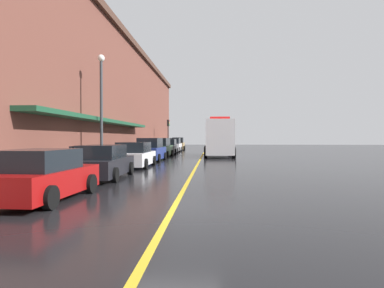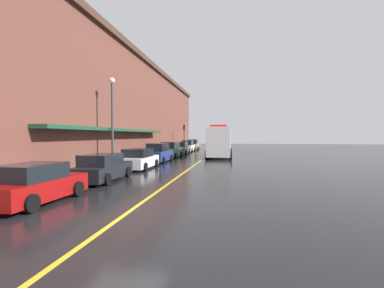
{
  "view_description": "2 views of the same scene",
  "coord_description": "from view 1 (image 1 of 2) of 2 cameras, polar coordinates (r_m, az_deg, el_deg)",
  "views": [
    {
      "loc": [
        1.02,
        -8.55,
        1.87
      ],
      "look_at": [
        -1.17,
        27.63,
        1.18
      ],
      "focal_mm": 31.08,
      "sensor_mm": 36.0,
      "label": 1
    },
    {
      "loc": [
        3.59,
        -8.53,
        2.6
      ],
      "look_at": [
        -2.4,
        29.34,
        1.43
      ],
      "focal_mm": 26.1,
      "sensor_mm": 36.0,
      "label": 2
    }
  ],
  "objects": [
    {
      "name": "ground_plane",
      "position": [
        33.62,
        1.72,
        -2.1
      ],
      "size": [
        112.0,
        112.0,
        0.0
      ],
      "primitive_type": "plane",
      "color": "black"
    },
    {
      "name": "sidewalk_left",
      "position": [
        34.37,
        -8.68,
        -1.92
      ],
      "size": [
        2.4,
        70.0,
        0.15
      ],
      "primitive_type": "cube",
      "color": "gray",
      "rests_on": "ground"
    },
    {
      "name": "lane_center_stripe",
      "position": [
        33.62,
        1.72,
        -2.09
      ],
      "size": [
        0.16,
        70.0,
        0.01
      ],
      "primitive_type": "cube",
      "color": "gold",
      "rests_on": "ground"
    },
    {
      "name": "brick_building_left",
      "position": [
        35.84,
        -20.46,
        7.77
      ],
      "size": [
        13.15,
        64.0,
        12.15
      ],
      "color": "brown",
      "rests_on": "ground"
    },
    {
      "name": "parked_car_0",
      "position": [
        10.91,
        -24.29,
        -5.03
      ],
      "size": [
        2.18,
        4.27,
        1.53
      ],
      "rotation": [
        0.0,
        0.0,
        1.53
      ],
      "color": "maroon",
      "rests_on": "ground"
    },
    {
      "name": "parked_car_1",
      "position": [
        15.83,
        -14.93,
        -3.07
      ],
      "size": [
        2.12,
        4.89,
        1.54
      ],
      "rotation": [
        0.0,
        0.0,
        1.6
      ],
      "color": "black",
      "rests_on": "ground"
    },
    {
      "name": "parked_car_2",
      "position": [
        21.29,
        -9.81,
        -1.93
      ],
      "size": [
        2.15,
        4.62,
        1.59
      ],
      "rotation": [
        0.0,
        0.0,
        1.58
      ],
      "color": "silver",
      "rests_on": "ground"
    },
    {
      "name": "parked_car_3",
      "position": [
        26.76,
        -7.13,
        -1.09
      ],
      "size": [
        2.13,
        4.34,
        1.84
      ],
      "rotation": [
        0.0,
        0.0,
        1.54
      ],
      "color": "navy",
      "rests_on": "ground"
    },
    {
      "name": "parked_car_4",
      "position": [
        32.39,
        -5.46,
        -0.71
      ],
      "size": [
        2.11,
        4.76,
        1.84
      ],
      "rotation": [
        0.0,
        0.0,
        1.55
      ],
      "color": "#2D5133",
      "rests_on": "ground"
    },
    {
      "name": "parked_car_5",
      "position": [
        38.54,
        -4.01,
        -0.5
      ],
      "size": [
        2.06,
        4.77,
        1.71
      ],
      "rotation": [
        0.0,
        0.0,
        1.59
      ],
      "color": "#595B60",
      "rests_on": "ground"
    },
    {
      "name": "parked_car_6",
      "position": [
        44.21,
        -3.1,
        -0.23
      ],
      "size": [
        1.95,
        4.51,
        1.83
      ],
      "rotation": [
        0.0,
        0.0,
        1.57
      ],
      "color": "silver",
      "rests_on": "ground"
    },
    {
      "name": "parked_car_7",
      "position": [
        49.76,
        -2.38,
        -0.05
      ],
      "size": [
        2.06,
        4.71,
        1.9
      ],
      "rotation": [
        0.0,
        0.0,
        1.61
      ],
      "color": "#A5844C",
      "rests_on": "ground"
    },
    {
      "name": "box_truck",
      "position": [
        33.38,
        4.58,
        0.96
      ],
      "size": [
        2.99,
        9.0,
        3.76
      ],
      "rotation": [
        0.0,
        0.0,
        -1.56
      ],
      "color": "silver",
      "rests_on": "ground"
    },
    {
      "name": "parking_meter_0",
      "position": [
        16.05,
        -19.94,
        -1.87
      ],
      "size": [
        0.14,
        0.18,
        1.33
      ],
      "color": "#4C4C51",
      "rests_on": "sidewalk_left"
    },
    {
      "name": "parking_meter_1",
      "position": [
        16.01,
        -20.01,
        -1.87
      ],
      "size": [
        0.14,
        0.18,
        1.33
      ],
      "color": "#4C4C51",
      "rests_on": "sidewalk_left"
    },
    {
      "name": "parking_meter_2",
      "position": [
        51.45,
        -3.65,
        0.18
      ],
      "size": [
        0.14,
        0.18,
        1.33
      ],
      "color": "#4C4C51",
      "rests_on": "sidewalk_left"
    },
    {
      "name": "street_lamp_left",
      "position": [
        21.85,
        -15.3,
        7.7
      ],
      "size": [
        0.44,
        0.44,
        6.94
      ],
      "color": "#33383D",
      "rests_on": "sidewalk_left"
    },
    {
      "name": "traffic_light_near",
      "position": [
        47.9,
        -4.11,
        2.62
      ],
      "size": [
        0.38,
        0.36,
        4.3
      ],
      "color": "#232326",
      "rests_on": "sidewalk_left"
    }
  ]
}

